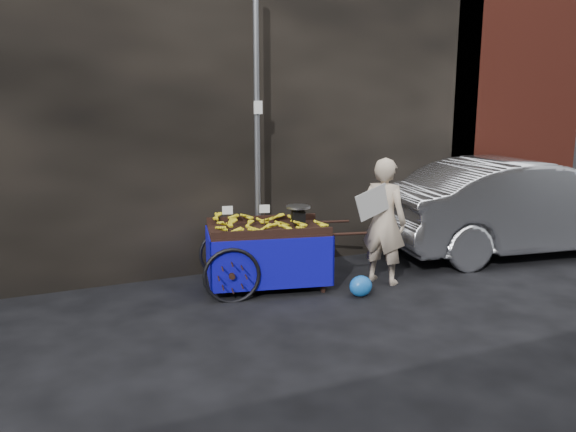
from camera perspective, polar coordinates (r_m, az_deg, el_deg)
name	(u,v)px	position (r m, az deg, el deg)	size (l,w,h in m)	color
ground	(274,305)	(7.06, -1.47, -8.99)	(80.00, 80.00, 0.00)	black
building_wall	(233,100)	(9.19, -5.59, 11.62)	(13.50, 2.00, 5.00)	black
street_pole	(257,136)	(7.95, -3.16, 8.12)	(0.12, 0.10, 4.00)	slate
banana_cart	(263,235)	(7.54, -2.51, -1.90)	(2.32, 1.41, 1.18)	black
vendor	(384,221)	(7.79, 9.69, -0.50)	(0.90, 0.76, 1.74)	#C4AE92
plastic_bag	(361,286)	(7.36, 7.40, -7.08)	(0.31, 0.25, 0.28)	blue
parked_car	(523,206)	(10.03, 22.74, 0.91)	(1.66, 4.77, 1.57)	silver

